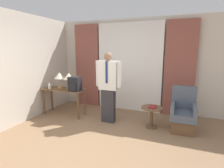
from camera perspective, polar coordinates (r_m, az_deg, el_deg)
ground_plane at (r=3.21m, az=-9.11°, el=-23.36°), size 16.00×16.00×0.00m
wall_back at (r=5.32m, az=5.97°, el=6.13°), size 10.00×0.06×2.70m
curtain_sheer_center at (r=5.20m, az=5.59°, el=5.36°), size 1.92×0.06×2.58m
curtain_drape_left at (r=5.73m, az=-8.10°, el=5.84°), size 0.80×0.06×2.58m
curtain_drape_right at (r=5.02m, az=21.23°, el=4.44°), size 0.80×0.06×2.58m
desk at (r=5.05m, az=-15.53°, el=-2.93°), size 1.24×0.45×0.74m
table_lamp_left at (r=5.09m, az=-16.79°, el=2.48°), size 0.30×0.30×0.44m
table_lamp_right at (r=4.91m, az=-13.97°, el=2.32°), size 0.30×0.30×0.44m
bottle_near_edge at (r=5.09m, az=-19.70°, el=-0.77°), size 0.08×0.08×0.17m
backpack at (r=4.66m, az=-12.07°, el=-0.03°), size 0.30×0.25×0.37m
person at (r=4.30m, az=-1.21°, el=-0.38°), size 0.66×0.22×1.75m
armchair at (r=4.31m, az=22.10°, el=-9.41°), size 0.53×0.61×0.99m
side_table at (r=4.25m, az=12.82°, el=-9.44°), size 0.50×0.50×0.49m
book at (r=4.20m, az=13.04°, el=-7.23°), size 0.16×0.23×0.03m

